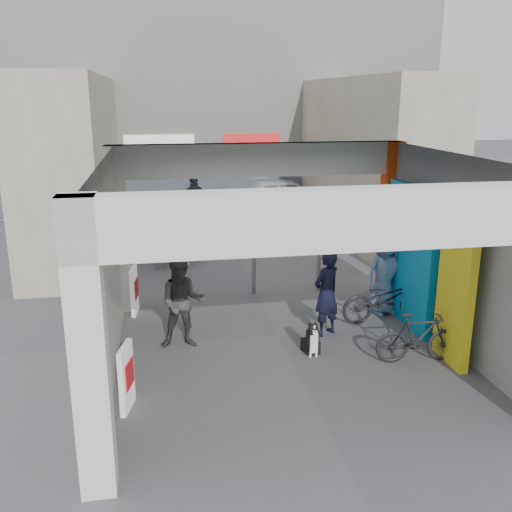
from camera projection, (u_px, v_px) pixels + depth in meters
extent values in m
plane|color=#55555A|center=(278.00, 335.00, 11.01)|extent=(90.00, 90.00, 0.00)
cube|color=silver|center=(89.00, 353.00, 6.24)|extent=(0.40, 0.40, 3.50)
cube|color=silver|center=(119.00, 230.00, 11.93)|extent=(0.40, 0.40, 3.50)
cube|color=#DC420C|center=(390.00, 220.00, 12.93)|extent=(0.40, 0.40, 3.50)
plane|color=silver|center=(109.00, 272.00, 9.08)|extent=(0.00, 6.40, 6.40)
plane|color=gray|center=(457.00, 255.00, 10.08)|extent=(0.00, 6.40, 6.40)
cube|color=#0C87C1|center=(410.00, 256.00, 11.27)|extent=(0.15, 2.00, 2.80)
cube|color=yellow|center=(456.00, 285.00, 9.56)|extent=(0.15, 1.00, 2.80)
plane|color=#BABBB6|center=(294.00, 158.00, 9.11)|extent=(6.40, 6.40, 0.00)
cube|color=silver|center=(259.00, 160.00, 12.09)|extent=(6.40, 0.30, 0.70)
cube|color=silver|center=(358.00, 219.00, 6.31)|extent=(6.40, 0.30, 0.70)
cube|color=white|center=(258.00, 161.00, 12.27)|extent=(4.20, 0.05, 0.55)
cube|color=silver|center=(207.00, 107.00, 23.19)|extent=(18.00, 4.00, 8.00)
cube|color=#515966|center=(214.00, 188.00, 22.06)|extent=(16.20, 0.06, 1.80)
cube|color=white|center=(159.00, 142.00, 21.25)|extent=(2.60, 0.06, 0.50)
cube|color=red|center=(252.00, 140.00, 21.83)|extent=(2.20, 0.06, 0.50)
cube|color=#B8B099|center=(75.00, 165.00, 16.69)|extent=(2.00, 9.00, 5.00)
cube|color=#B8B099|center=(367.00, 159.00, 18.19)|extent=(2.00, 9.00, 5.00)
cylinder|color=gray|center=(181.00, 279.00, 12.89)|extent=(0.09, 0.09, 0.92)
cylinder|color=gray|center=(254.00, 275.00, 13.21)|extent=(0.09, 0.09, 0.90)
cylinder|color=gray|center=(319.00, 272.00, 13.44)|extent=(0.09, 0.09, 0.90)
cube|color=white|center=(126.00, 377.00, 8.32)|extent=(0.20, 0.55, 1.00)
cube|color=red|center=(129.00, 374.00, 8.31)|extent=(0.13, 0.38, 0.40)
cube|color=white|center=(134.00, 291.00, 12.00)|extent=(0.15, 0.56, 1.00)
cube|color=red|center=(136.00, 288.00, 11.99)|extent=(0.09, 0.39, 0.40)
cylinder|color=#9B9BA0|center=(183.00, 253.00, 15.51)|extent=(0.06, 0.06, 0.67)
cylinder|color=#9B9BA0|center=(183.00, 264.00, 15.60)|extent=(0.41, 0.41, 0.02)
cylinder|color=#9B9BA0|center=(182.00, 241.00, 15.42)|extent=(0.65, 0.65, 0.05)
cube|color=#9B9BA0|center=(162.00, 260.00, 15.28)|extent=(0.35, 0.35, 0.42)
cube|color=#9B9BA0|center=(162.00, 244.00, 15.32)|extent=(0.35, 0.05, 0.42)
cube|color=#9B9BA0|center=(198.00, 252.00, 16.06)|extent=(0.35, 0.35, 0.42)
cube|color=#9B9BA0|center=(198.00, 236.00, 16.11)|extent=(0.35, 0.05, 0.42)
cube|color=#9B9BA0|center=(172.00, 252.00, 16.03)|extent=(0.35, 0.35, 0.42)
cube|color=#9B9BA0|center=(171.00, 237.00, 16.07)|extent=(0.35, 0.05, 0.42)
cube|color=black|center=(147.00, 251.00, 16.45)|extent=(1.11, 0.55, 0.28)
cube|color=#1B5F1C|center=(147.00, 247.00, 16.28)|extent=(0.92, 0.32, 0.17)
cube|color=#1B5F1C|center=(147.00, 240.00, 16.36)|extent=(0.92, 0.32, 0.17)
cube|color=#1B5F1C|center=(146.00, 233.00, 16.44)|extent=(0.92, 0.32, 0.17)
cube|color=#1B5F1C|center=(260.00, 236.00, 18.20)|extent=(0.48, 0.38, 0.28)
cube|color=navy|center=(260.00, 227.00, 18.12)|extent=(0.48, 0.38, 0.28)
cube|color=black|center=(310.00, 346.00, 10.25)|extent=(0.24, 0.32, 0.24)
cube|color=black|center=(313.00, 340.00, 10.08)|extent=(0.19, 0.16, 0.36)
cube|color=white|center=(314.00, 344.00, 10.01)|extent=(0.15, 0.03, 0.34)
cylinder|color=white|center=(310.00, 350.00, 10.05)|extent=(0.04, 0.04, 0.28)
cylinder|color=white|center=(316.00, 349.00, 10.07)|extent=(0.04, 0.04, 0.28)
sphere|color=black|center=(313.00, 329.00, 10.00)|extent=(0.19, 0.19, 0.19)
cube|color=white|center=(315.00, 332.00, 9.91)|extent=(0.08, 0.12, 0.06)
cone|color=black|center=(310.00, 323.00, 10.01)|extent=(0.07, 0.07, 0.08)
cone|color=black|center=(315.00, 323.00, 10.02)|extent=(0.07, 0.07, 0.08)
imported|color=black|center=(326.00, 293.00, 10.84)|extent=(0.73, 0.66, 1.68)
imported|color=#39393C|center=(182.00, 303.00, 10.31)|extent=(0.86, 0.68, 1.70)
imported|color=#50749C|center=(385.00, 274.00, 11.93)|extent=(0.93, 0.71, 1.72)
imported|color=black|center=(195.00, 204.00, 18.73)|extent=(1.28, 0.89, 2.01)
imported|color=black|center=(386.00, 299.00, 11.55)|extent=(1.90, 0.75, 0.98)
imported|color=black|center=(418.00, 338.00, 9.80)|extent=(1.53, 0.53, 0.90)
imported|color=silver|center=(285.00, 196.00, 21.93)|extent=(4.28, 1.87, 1.44)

